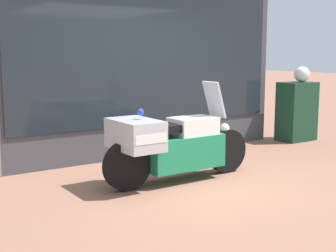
{
  "coord_description": "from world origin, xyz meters",
  "views": [
    {
      "loc": [
        -3.86,
        -4.83,
        1.74
      ],
      "look_at": [
        -0.1,
        0.74,
        0.68
      ],
      "focal_mm": 50.0,
      "sensor_mm": 36.0,
      "label": 1
    }
  ],
  "objects": [
    {
      "name": "utility_cabinet",
      "position": [
        3.41,
        1.36,
        0.58
      ],
      "size": [
        0.73,
        0.48,
        1.16
      ],
      "primitive_type": "cube",
      "color": "#193D28",
      "rests_on": "ground"
    },
    {
      "name": "ground_plane",
      "position": [
        0.0,
        0.0,
        0.0
      ],
      "size": [
        60.0,
        60.0,
        0.0
      ],
      "primitive_type": "plane",
      "color": "#8E604C"
    },
    {
      "name": "window_display",
      "position": [
        0.29,
        2.03,
        0.44
      ],
      "size": [
        4.73,
        0.3,
        1.82
      ],
      "color": "slate",
      "rests_on": "ground"
    },
    {
      "name": "shop_building",
      "position": [
        -0.35,
        2.0,
        1.79
      ],
      "size": [
        5.91,
        0.55,
        3.57
      ],
      "color": "#424247",
      "rests_on": "ground"
    },
    {
      "name": "paramedic_motorcycle",
      "position": [
        -0.4,
        0.24,
        0.53
      ],
      "size": [
        2.29,
        0.79,
        1.34
      ],
      "rotation": [
        0.0,
        0.0,
        -0.0
      ],
      "color": "black",
      "rests_on": "ground"
    },
    {
      "name": "white_helmet",
      "position": [
        3.48,
        1.33,
        1.31
      ],
      "size": [
        0.31,
        0.31,
        0.31
      ],
      "primitive_type": "sphere",
      "color": "white",
      "rests_on": "utility_cabinet"
    }
  ]
}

